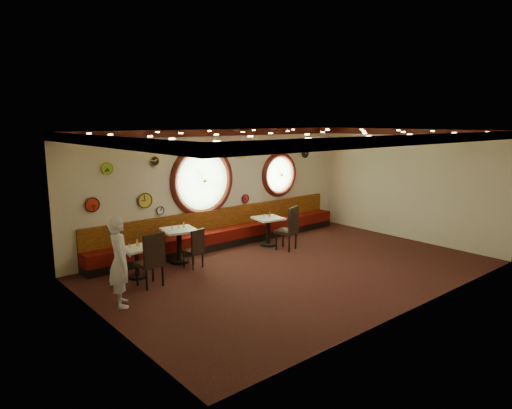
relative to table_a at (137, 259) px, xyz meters
name	(u,v)px	position (x,y,z in m)	size (l,w,h in m)	color
floor	(296,269)	(3.10, -1.86, -0.43)	(9.00, 6.00, 0.00)	black
ceiling	(298,131)	(3.10, -1.86, 2.77)	(9.00, 6.00, 0.02)	gold
wall_back	(220,188)	(3.10, 1.14, 1.17)	(9.00, 0.02, 3.20)	beige
wall_front	(417,225)	(3.10, -4.86, 1.17)	(9.00, 0.02, 3.20)	beige
wall_left	(104,233)	(-1.40, -1.86, 1.17)	(0.02, 6.00, 3.20)	beige
wall_right	(407,185)	(7.60, -1.86, 1.17)	(0.02, 6.00, 3.20)	beige
molding_back	(221,133)	(3.10, 1.09, 2.68)	(9.00, 0.10, 0.18)	#3C0E0B
molding_front	(420,140)	(3.10, -4.81, 2.68)	(9.00, 0.10, 0.18)	#3C0E0B
molding_left	(102,141)	(-1.35, -1.86, 2.68)	(0.10, 6.00, 0.18)	#3C0E0B
molding_right	(409,132)	(7.55, -1.86, 2.68)	(0.10, 6.00, 0.18)	#3C0E0B
banquette_base	(227,242)	(3.10, 0.86, -0.33)	(8.00, 0.55, 0.20)	black
banquette_seat	(227,233)	(3.10, 0.86, -0.08)	(8.00, 0.55, 0.30)	#540A07
banquette_back	(222,218)	(3.10, 1.08, 0.32)	(8.00, 0.10, 0.55)	#5D1307
porthole_left_glass	(202,180)	(2.50, 1.14, 1.42)	(1.66, 1.66, 0.02)	#85BC71
porthole_left_frame	(202,181)	(2.50, 1.12, 1.42)	(1.98, 1.98, 0.18)	#3C0E0B
porthole_left_ring	(203,181)	(2.50, 1.09, 1.42)	(1.61, 1.61, 0.03)	gold
porthole_right_glass	(279,174)	(5.30, 1.14, 1.37)	(1.10, 1.10, 0.02)	#85BC71
porthole_right_frame	(279,174)	(5.30, 1.12, 1.37)	(1.38, 1.38, 0.18)	#3C0E0B
porthole_right_ring	(280,175)	(5.30, 1.09, 1.37)	(1.09, 1.09, 0.03)	gold
wall_clock_0	(92,205)	(-0.50, 1.10, 1.12)	(0.32, 0.32, 0.03)	red
wall_clock_1	(245,199)	(3.95, 1.10, 0.77)	(0.24, 0.24, 0.03)	red
wall_clock_2	(154,161)	(1.10, 1.10, 2.02)	(0.24, 0.24, 0.03)	black
wall_clock_3	(242,152)	(3.85, 1.10, 2.12)	(0.30, 0.30, 0.03)	#BADA44
wall_clock_4	(160,210)	(1.20, 1.10, 0.77)	(0.20, 0.20, 0.03)	white
wall_clock_5	(305,153)	(6.40, 1.10, 1.97)	(0.28, 0.28, 0.03)	black
wall_clock_6	(107,168)	(-0.10, 1.10, 1.92)	(0.26, 0.26, 0.03)	#7DC226
wall_clock_7	(145,201)	(0.80, 1.10, 1.07)	(0.36, 0.36, 0.03)	gold
table_a	(137,259)	(0.00, 0.00, 0.00)	(0.66, 0.66, 0.69)	black
table_b	(179,241)	(1.29, 0.37, 0.10)	(0.90, 0.90, 0.84)	black
table_c	(268,228)	(3.99, 0.13, 0.07)	(0.85, 0.85, 0.80)	black
chair_a	(152,257)	(-0.01, -0.74, 0.23)	(0.52, 0.52, 0.72)	black
chair_b	(195,246)	(1.35, -0.26, 0.11)	(0.46, 0.46, 0.58)	black
chair_c	(290,225)	(4.12, -0.58, 0.24)	(0.63, 0.63, 0.73)	black
condiment_a_salt	(129,246)	(-0.11, 0.09, 0.30)	(0.03, 0.03, 0.10)	silver
condiment_b_salt	(172,227)	(1.14, 0.42, 0.46)	(0.04, 0.04, 0.10)	silver
condiment_c_salt	(264,216)	(3.87, 0.19, 0.42)	(0.04, 0.04, 0.11)	silver
condiment_a_pepper	(139,245)	(0.06, 0.00, 0.30)	(0.04, 0.04, 0.10)	silver
condiment_b_pepper	(179,227)	(1.30, 0.38, 0.46)	(0.04, 0.04, 0.11)	silver
condiment_c_pepper	(268,216)	(3.96, 0.13, 0.41)	(0.03, 0.03, 0.09)	silver
condiment_a_bottle	(137,243)	(0.08, 0.12, 0.33)	(0.05, 0.05, 0.15)	gold
condiment_b_bottle	(184,225)	(1.46, 0.41, 0.48)	(0.05, 0.05, 0.15)	gold
condiment_c_bottle	(270,214)	(4.07, 0.17, 0.45)	(0.05, 0.05, 0.17)	orange
waiter	(120,261)	(-0.90, -1.23, 0.43)	(0.63, 0.41, 1.72)	silver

